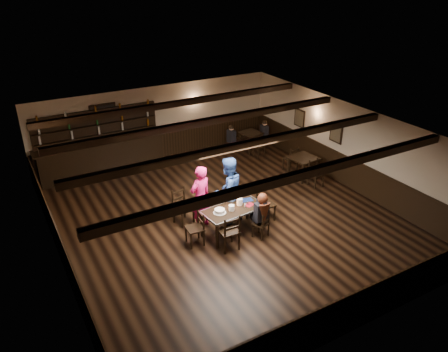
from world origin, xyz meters
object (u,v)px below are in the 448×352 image
woman_pink (200,197)px  chair_near_left (230,230)px  chair_near_right (263,222)px  bar_counter (101,153)px  dining_table (233,211)px  man_blue (228,191)px  cake (220,211)px

woman_pink → chair_near_left: bearing=82.1°
chair_near_right → bar_counter: bearing=112.9°
chair_near_right → woman_pink: bearing=131.7°
dining_table → woman_pink: woman_pink is taller
man_blue → cake: (-0.59, -0.61, -0.17)m
chair_near_right → chair_near_left: bearing=-176.7°
cake → chair_near_right: bearing=-30.0°
dining_table → cake: bearing=-178.3°
dining_table → chair_near_right: 0.84m
chair_near_left → woman_pink: bearing=95.6°
man_blue → woman_pink: bearing=-22.1°
woman_pink → man_blue: bearing=156.7°
chair_near_left → man_blue: (0.64, 1.24, 0.38)m
dining_table → chair_near_left: 0.80m
chair_near_left → woman_pink: (-0.13, 1.37, 0.32)m
man_blue → bar_counter: bar_counter is taller
woman_pink → bar_counter: size_ratio=0.41×
bar_counter → woman_pink: bearing=-73.6°
woman_pink → cake: bearing=90.2°
chair_near_right → cake: cake is taller
chair_near_right → man_blue: size_ratio=0.41×
chair_near_left → chair_near_right: (1.04, 0.06, -0.13)m
woman_pink → cake: size_ratio=5.37×
chair_near_right → cake: (-0.99, 0.57, 0.34)m
dining_table → cake: 0.44m
chair_near_right → bar_counter: bar_counter is taller
bar_counter → chair_near_left: bearing=-75.9°
chair_near_left → woman_pink: size_ratio=0.56×
dining_table → chair_near_left: (-0.47, -0.64, -0.09)m
dining_table → cake: (-0.42, -0.01, 0.12)m
cake → bar_counter: bar_counter is taller
chair_near_right → cake: size_ratio=2.33×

